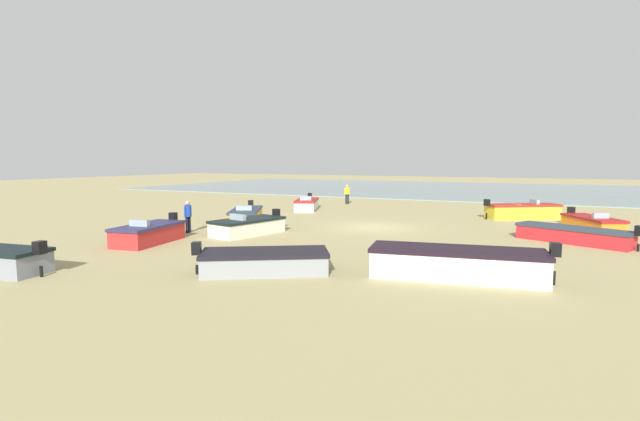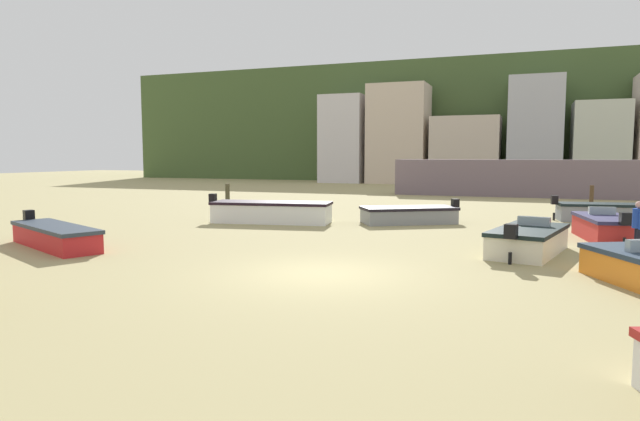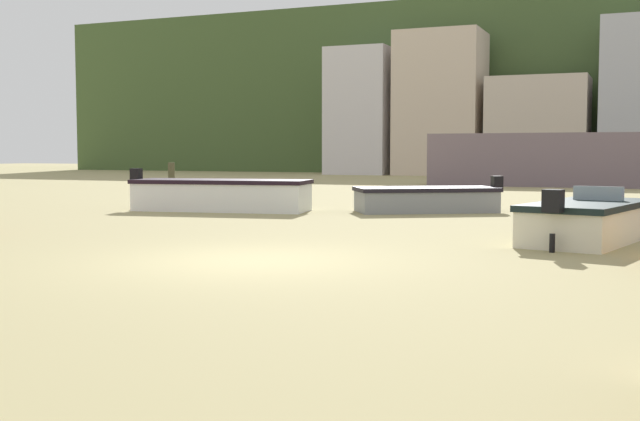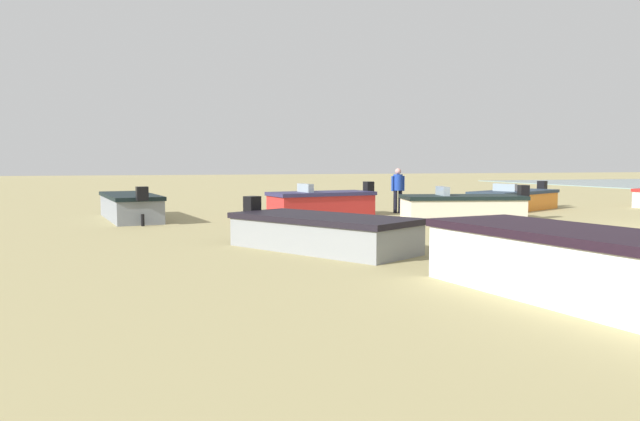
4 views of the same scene
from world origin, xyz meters
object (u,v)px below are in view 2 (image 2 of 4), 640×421
Objects in this scene: beach_walker_foreground at (638,224)px; boat_red_5 at (606,228)px; boat_cream_9 at (528,240)px; boat_grey_0 at (609,212)px; boat_grey_6 at (409,215)px; boat_white_1 at (271,212)px; mooring_post_near_water at (228,195)px; boat_red_8 at (55,236)px; mooring_post_mid_beach at (592,197)px.

boat_red_5 is at bearing -174.86° from beach_walker_foreground.
boat_cream_9 is at bearing -132.83° from boat_red_5.
beach_walker_foreground is (3.03, 0.83, 0.55)m from boat_cream_9.
boat_grey_0 is 1.23× the size of boat_red_5.
boat_cream_9 is at bearing -172.85° from boat_grey_6.
beach_walker_foreground is (13.69, -3.49, 0.48)m from boat_white_1.
boat_white_1 is at bearing -46.96° from mooring_post_near_water.
mooring_post_near_water is at bearing -147.01° from boat_red_8.
boat_grey_6 is (-7.48, 2.38, -0.06)m from boat_red_5.
beach_walker_foreground reaches higher than boat_red_5.
boat_red_8 is 27.48m from mooring_post_mid_beach.
beach_walker_foreground reaches higher than mooring_post_mid_beach.
boat_cream_9 is (4.91, -6.27, 0.04)m from boat_grey_6.
mooring_post_mid_beach reaches higher than boat_red_8.
boat_red_5 reaches higher than boat_red_8.
mooring_post_mid_beach is at bearing 77.23° from boat_red_5.
boat_grey_6 is 2.70× the size of beach_walker_foreground.
boat_grey_0 is 1.15× the size of boat_cream_9.
boat_red_5 is 2.39× the size of beach_walker_foreground.
boat_cream_9 is at bearing -32.68° from mooring_post_near_water.
boat_grey_0 is 1.09× the size of boat_grey_6.
beach_walker_foreground reaches higher than boat_grey_6.
mooring_post_near_water is (-19.08, 6.70, 0.23)m from boat_red_5.
beach_walker_foreground is at bearing -155.30° from boat_grey_6.
boat_white_1 is 9.24m from boat_red_8.
boat_grey_0 reaches higher than boat_cream_9.
boat_white_1 reaches higher than boat_red_8.
mooring_post_mid_beach is at bearing 164.56° from boat_red_8.
boat_grey_0 is 10.64m from boat_cream_9.
mooring_post_near_water reaches higher than boat_grey_0.
mooring_post_mid_beach is at bearing 175.39° from beach_walker_foreground.
mooring_post_near_water is at bearing -120.07° from beach_walker_foreground.
beach_walker_foreground is at bearing -10.59° from boat_grey_0.
boat_cream_9 is at bearing 130.73° from boat_red_8.
boat_red_5 reaches higher than boat_cream_9.
mooring_post_mid_beach reaches higher than boat_red_5.
mooring_post_mid_beach is at bearing 92.02° from boat_cream_9.
boat_red_8 is (-3.65, -8.49, -0.10)m from boat_white_1.
boat_white_1 reaches higher than boat_red_5.
boat_red_5 is at bearing 140.01° from boat_red_8.
boat_red_5 is 13.04m from mooring_post_mid_beach.
boat_red_8 is at bearing -150.61° from boat_cream_9.
boat_cream_9 is 2.55× the size of beach_walker_foreground.
boat_white_1 is 18.82m from mooring_post_mid_beach.
boat_grey_0 is at bearing -1.46° from mooring_post_near_water.
boat_cream_9 is at bearing -26.96° from boat_grey_0.
boat_grey_6 is at bearing 152.91° from boat_red_5.
mooring_post_near_water is 21.84m from beach_walker_foreground.
boat_white_1 is 1.28× the size of boat_grey_6.
boat_red_8 is 3.73× the size of mooring_post_mid_beach.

